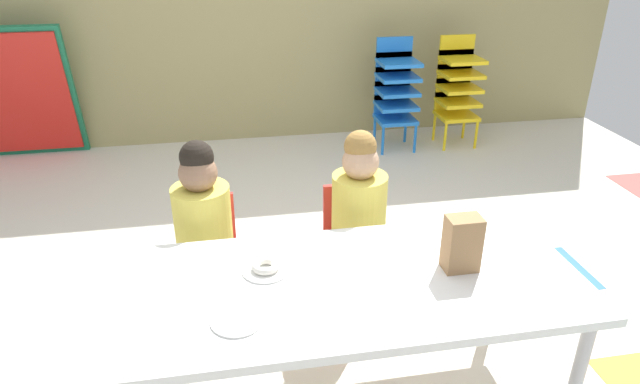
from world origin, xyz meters
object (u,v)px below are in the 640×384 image
(kid_chair_blue_stack, at_px, (396,88))
(kid_chair_yellow_stack, at_px, (458,85))
(craft_table, at_px, (338,291))
(paper_plate_center_table, at_px, (237,320))
(paper_bag_brown, at_px, (462,244))
(folded_activity_table, at_px, (15,94))
(seated_child_middle_seat, at_px, (359,205))
(seated_child_near_camera, at_px, (203,218))
(paper_plate_near_edge, at_px, (266,270))
(donut_powdered_on_plate, at_px, (266,266))

(kid_chair_blue_stack, bearing_deg, kid_chair_yellow_stack, 0.00)
(craft_table, relative_size, paper_plate_center_table, 10.10)
(craft_table, xyz_separation_m, paper_bag_brown, (0.47, 0.00, 0.16))
(craft_table, xyz_separation_m, folded_activity_table, (-1.98, 2.98, 0.02))
(paper_bag_brown, bearing_deg, kid_chair_yellow_stack, 67.26)
(kid_chair_yellow_stack, bearing_deg, seated_child_middle_seat, -123.40)
(kid_chair_blue_stack, distance_m, kid_chair_yellow_stack, 0.55)
(folded_activity_table, height_order, paper_plate_center_table, folded_activity_table)
(seated_child_near_camera, bearing_deg, seated_child_middle_seat, -0.00)
(kid_chair_yellow_stack, xyz_separation_m, folded_activity_table, (-3.58, 0.28, 0.02))
(craft_table, distance_m, kid_chair_blue_stack, 2.90)
(seated_child_near_camera, xyz_separation_m, kid_chair_yellow_stack, (2.10, 2.09, -0.04))
(paper_plate_near_edge, bearing_deg, paper_plate_center_table, -113.24)
(seated_child_middle_seat, bearing_deg, paper_plate_near_edge, -134.27)
(paper_plate_center_table, bearing_deg, kid_chair_blue_stack, 63.39)
(paper_plate_near_edge, bearing_deg, kid_chair_blue_stack, 63.04)
(paper_bag_brown, height_order, paper_plate_near_edge, paper_bag_brown)
(seated_child_middle_seat, height_order, kid_chair_blue_stack, seated_child_middle_seat)
(seated_child_near_camera, bearing_deg, kid_chair_yellow_stack, 44.78)
(kid_chair_blue_stack, relative_size, folded_activity_table, 0.85)
(kid_chair_yellow_stack, bearing_deg, kid_chair_blue_stack, 180.00)
(paper_plate_center_table, relative_size, donut_powdered_on_plate, 1.70)
(folded_activity_table, xyz_separation_m, paper_plate_center_table, (1.60, -3.15, 0.03))
(donut_powdered_on_plate, bearing_deg, folded_activity_table, 120.99)
(folded_activity_table, bearing_deg, donut_powdered_on_plate, -59.01)
(paper_bag_brown, height_order, donut_powdered_on_plate, paper_bag_brown)
(craft_table, height_order, donut_powdered_on_plate, donut_powdered_on_plate)
(donut_powdered_on_plate, bearing_deg, paper_plate_center_table, -113.24)
(craft_table, bearing_deg, folded_activity_table, 123.58)
(seated_child_middle_seat, xyz_separation_m, paper_plate_near_edge, (-0.49, -0.50, 0.02))
(kid_chair_blue_stack, distance_m, paper_plate_near_edge, 2.90)
(craft_table, relative_size, kid_chair_blue_stack, 1.98)
(seated_child_near_camera, relative_size, folded_activity_table, 0.84)
(paper_plate_near_edge, height_order, donut_powdered_on_plate, donut_powdered_on_plate)
(seated_child_near_camera, distance_m, kid_chair_blue_stack, 2.60)
(craft_table, bearing_deg, paper_plate_center_table, -156.52)
(kid_chair_blue_stack, distance_m, donut_powdered_on_plate, 2.90)
(paper_bag_brown, bearing_deg, seated_child_middle_seat, 112.03)
(craft_table, height_order, seated_child_middle_seat, seated_child_middle_seat)
(folded_activity_table, relative_size, paper_plate_near_edge, 6.04)
(kid_chair_yellow_stack, height_order, paper_plate_center_table, kid_chair_yellow_stack)
(seated_child_near_camera, distance_m, kid_chair_yellow_stack, 2.96)
(kid_chair_yellow_stack, distance_m, donut_powdered_on_plate, 3.19)
(craft_table, xyz_separation_m, kid_chair_yellow_stack, (1.60, 2.70, -0.00))
(seated_child_near_camera, relative_size, seated_child_middle_seat, 1.00)
(craft_table, relative_size, seated_child_near_camera, 1.98)
(donut_powdered_on_plate, bearing_deg, seated_child_near_camera, 115.93)
(seated_child_near_camera, relative_size, kid_chair_blue_stack, 1.00)
(seated_child_middle_seat, bearing_deg, paper_bag_brown, -67.97)
(seated_child_middle_seat, distance_m, paper_plate_near_edge, 0.70)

